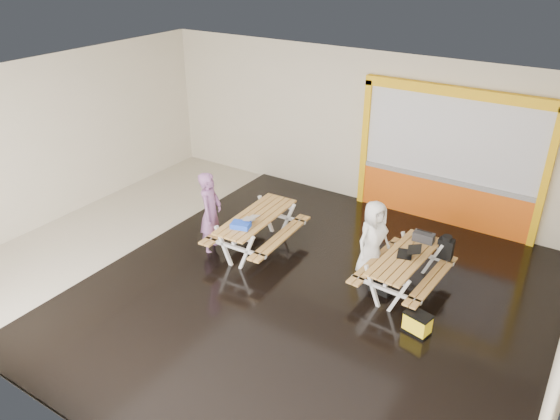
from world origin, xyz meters
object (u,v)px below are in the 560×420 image
Objects in this scene: blue_pouch at (241,225)px; fluke_bag at (417,323)px; laptop_left at (248,220)px; dark_case at (382,288)px; person_left at (211,213)px; picnic_table_right at (405,264)px; laptop_right at (408,252)px; person_right at (373,239)px; picnic_table_left at (257,224)px; backpack at (446,248)px; toolbox at (424,237)px.

fluke_bag is (3.52, -0.17, -0.62)m from blue_pouch.
dark_case is (2.64, 0.31, -0.72)m from laptop_left.
picnic_table_right is at bearing -97.95° from person_left.
dark_case is (-0.30, -0.29, -0.67)m from laptop_right.
picnic_table_right is 0.72m from person_right.
blue_pouch is (0.03, -0.55, 0.24)m from picnic_table_left.
laptop_right is 1.02× the size of backpack.
person_left is 3.64× the size of laptop_right.
backpack is at bearing 57.78° from picnic_table_right.
person_left is 4.58× the size of dark_case.
person_right is (3.01, 0.88, -0.06)m from person_left.
laptop_left reaches higher than fluke_bag.
picnic_table_right is 0.23m from laptop_right.
person_right is 3.94× the size of toolbox.
dark_case is (-0.27, -0.26, -0.45)m from picnic_table_right.
picnic_table_left is 2.94m from picnic_table_right.
fluke_bag is (3.54, -0.41, -0.62)m from laptop_left.
picnic_table_right is at bearing -122.22° from backpack.
dark_case is at bearing -136.12° from laptop_right.
backpack is (4.15, 1.47, -0.16)m from person_left.
person_right is 0.71m from laptop_right.
laptop_left is 0.83× the size of fluke_bag.
backpack is (0.47, 0.74, 0.11)m from picnic_table_right.
laptop_right is 3.04m from blue_pouch.
person_right is at bearing -92.83° from person_left.
blue_pouch reaches higher than dark_case.
picnic_table_right is (2.93, 0.27, -0.04)m from picnic_table_left.
backpack is at bearing 53.42° from dark_case.
toolbox is (0.09, 0.63, 0.26)m from picnic_table_right.
laptop_left is (-2.91, -0.57, 0.27)m from picnic_table_right.
blue_pouch reaches higher than picnic_table_left.
picnic_table_right is at bearing 11.04° from laptop_left.
picnic_table_left is 3.54m from backpack.
backpack is at bearing -89.63° from person_left.
laptop_left is 3.00m from laptop_right.
toolbox is (2.99, 1.44, -0.02)m from blue_pouch.
fluke_bag is at bearing -59.53° from laptop_right.
toolbox is at bearing 108.44° from fluke_bag.
toolbox reaches higher than picnic_table_right.
blue_pouch is at bearing -164.35° from picnic_table_right.
picnic_table_left is at bearing 93.07° from blue_pouch.
picnic_table_right is 4.14× the size of laptop_right.
picnic_table_left is 2.70m from dark_case.
blue_pouch is 0.74× the size of fluke_bag.
picnic_table_left is at bearing -163.51° from toolbox.
backpack is at bearing 21.17° from laptop_left.
person_left reaches higher than picnic_table_right.
dark_case is at bearing -101.26° from person_left.
person_left is 0.79m from blue_pouch.
picnic_table_right is 5.17× the size of toolbox.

